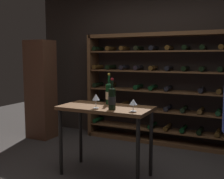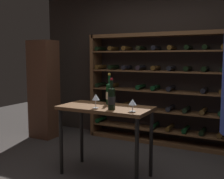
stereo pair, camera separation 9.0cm
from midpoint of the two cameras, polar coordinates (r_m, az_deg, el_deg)
name	(u,v)px [view 2 (the right image)]	position (r m, az deg, el deg)	size (l,w,h in m)	color
back_wall	(162,58)	(4.77, 10.84, 6.35)	(4.71, 0.10, 2.80)	black
wine_rack	(163,89)	(4.57, 11.06, 0.20)	(2.58, 0.32, 1.80)	brown
tasting_table	(106,115)	(3.29, -0.54, -5.33)	(1.08, 0.54, 0.84)	brown
display_cabinet	(44,89)	(5.02, -13.30, 0.02)	(0.44, 0.36, 1.70)	#4C2D1E
wine_bottle_gold_foil	(112,98)	(3.05, 0.75, -1.77)	(0.08, 0.08, 0.35)	black
wine_bottle_black_capsule	(109,93)	(3.41, 0.19, -0.75)	(0.08, 0.08, 0.38)	black
wine_glass_stemmed_center	(96,98)	(3.15, -2.53, -1.67)	(0.09, 0.09, 0.16)	silver
wine_glass_stemmed_left	(133,103)	(2.96, 5.10, -2.69)	(0.09, 0.09, 0.13)	silver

